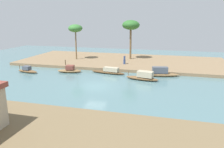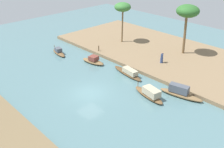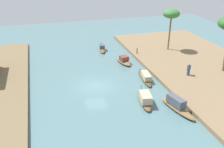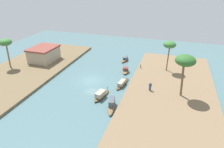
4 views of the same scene
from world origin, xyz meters
The scene contains 10 objects.
river_water centered at (0.00, 0.00, 0.00)m, with size 67.15×67.15×0.00m, color slate.
riverbank_left centered at (0.00, -15.26, 0.23)m, with size 36.62×15.07×0.45m, color #846B4C.
sampan_downstream_large centered at (12.04, -3.88, 0.35)m, with size 3.67×1.47×1.00m.
sampan_open_hull centered at (5.93, -5.53, 0.38)m, with size 3.76×1.81×1.09m.
sampan_upstream_small centered at (-5.29, -4.13, 0.49)m, with size 4.52×1.92×1.23m.
sampan_foreground centered at (0.02, -6.40, 0.36)m, with size 5.37×1.77×0.97m.
sampan_midstream centered at (-7.45, -6.68, 0.51)m, with size 4.95×2.00×1.37m.
person_on_near_bank centered at (-1.16, -11.72, 1.12)m, with size 0.49×0.49×1.55m.
mooring_post centered at (8.01, -8.38, 0.88)m, with size 0.14×0.14×0.84m, color #4C3823.
palm_tree_left_far centered at (8.48, -13.90, 6.04)m, with size 2.59×2.59×6.40m.
Camera 3 is at (-27.35, 5.89, 14.39)m, focal length 42.10 mm.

